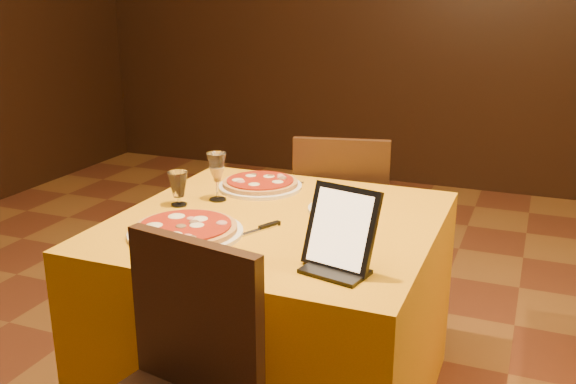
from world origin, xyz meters
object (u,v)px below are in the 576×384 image
at_px(pizza_far, 260,184).
at_px(main_table, 277,314).
at_px(pizza_near, 186,230).
at_px(wine_glass, 217,176).
at_px(chair_main_far, 343,223).
at_px(tablet, 341,228).
at_px(water_glass, 178,189).

bearing_deg(pizza_far, main_table, -56.69).
distance_m(pizza_near, wine_glass, 0.38).
height_order(chair_main_far, pizza_near, chair_main_far).
bearing_deg(tablet, main_table, 149.59).
distance_m(main_table, tablet, 0.67).
xyz_separation_m(wine_glass, water_glass, (-0.10, -0.11, -0.03)).
bearing_deg(water_glass, tablet, -23.11).
xyz_separation_m(pizza_near, water_glass, (-0.18, 0.25, 0.05)).
bearing_deg(pizza_far, water_glass, -120.99).
bearing_deg(pizza_far, chair_main_far, 67.42).
xyz_separation_m(chair_main_far, tablet, (0.33, -1.12, 0.41)).
height_order(chair_main_far, tablet, tablet).
xyz_separation_m(main_table, tablet, (0.33, -0.31, 0.49)).
distance_m(main_table, pizza_near, 0.51).
bearing_deg(water_glass, pizza_far, 59.01).
bearing_deg(pizza_far, tablet, -49.35).
bearing_deg(pizza_near, chair_main_far, 78.39).
relative_size(main_table, wine_glass, 5.79).
relative_size(main_table, pizza_near, 2.90).
distance_m(chair_main_far, water_glass, 0.97).
xyz_separation_m(chair_main_far, pizza_far, (-0.21, -0.50, 0.31)).
relative_size(pizza_near, wine_glass, 2.00).
bearing_deg(water_glass, wine_glass, 46.22).
bearing_deg(water_glass, main_table, 0.27).
xyz_separation_m(pizza_near, wine_glass, (-0.07, 0.36, 0.08)).
distance_m(pizza_far, tablet, 0.83).
distance_m(pizza_near, water_glass, 0.31).
relative_size(chair_main_far, tablet, 3.73).
bearing_deg(main_table, water_glass, -179.73).
distance_m(chair_main_far, wine_glass, 0.86).
distance_m(chair_main_far, pizza_far, 0.62).
relative_size(chair_main_far, water_glass, 7.00).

